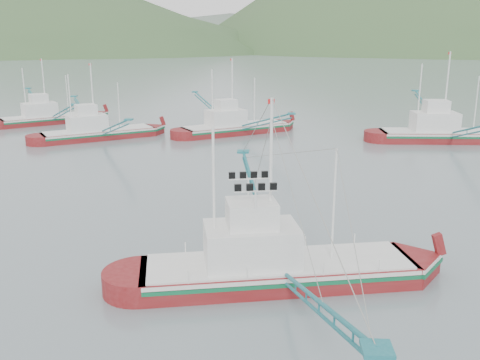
# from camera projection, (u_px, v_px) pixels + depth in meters

# --- Properties ---
(ground) EXTENTS (1200.00, 1200.00, 0.00)m
(ground) POSITION_uv_depth(u_px,v_px,m) (234.00, 259.00, 31.59)
(ground) COLOR slate
(ground) RESTS_ON ground
(main_boat) EXTENTS (14.96, 25.97, 10.62)m
(main_boat) POSITION_uv_depth(u_px,v_px,m) (275.00, 250.00, 28.06)
(main_boat) COLOR maroon
(main_boat) RESTS_ON ground
(bg_boat_left) EXTENTS (17.50, 22.92, 10.19)m
(bg_boat_left) POSITION_uv_depth(u_px,v_px,m) (97.00, 122.00, 67.22)
(bg_boat_left) COLOR maroon
(bg_boat_left) RESTS_ON ground
(bg_boat_right) EXTENTS (16.08, 28.96, 11.72)m
(bg_boat_right) POSITION_uv_depth(u_px,v_px,m) (445.00, 129.00, 65.72)
(bg_boat_right) COLOR maroon
(bg_boat_right) RESTS_ON ground
(bg_boat_far) EXTENTS (17.99, 24.03, 10.64)m
(bg_boat_far) POSITION_uv_depth(u_px,v_px,m) (235.00, 117.00, 70.76)
(bg_boat_far) COLOR maroon
(bg_boat_far) RESTS_ON ground
(bg_boat_extra) EXTENTS (18.98, 22.29, 10.19)m
(bg_boat_extra) POSITION_uv_depth(u_px,v_px,m) (49.00, 109.00, 78.99)
(bg_boat_extra) COLOR maroon
(bg_boat_extra) RESTS_ON ground
(headland_left) EXTENTS (448.00, 308.00, 210.00)m
(headland_left) POSITION_uv_depth(u_px,v_px,m) (20.00, 52.00, 387.95)
(headland_left) COLOR #36562C
(headland_left) RESTS_ON ground
(ridge_distant) EXTENTS (960.00, 400.00, 240.00)m
(ridge_distant) POSITION_uv_depth(u_px,v_px,m) (297.00, 47.00, 569.34)
(ridge_distant) COLOR slate
(ridge_distant) RESTS_ON ground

